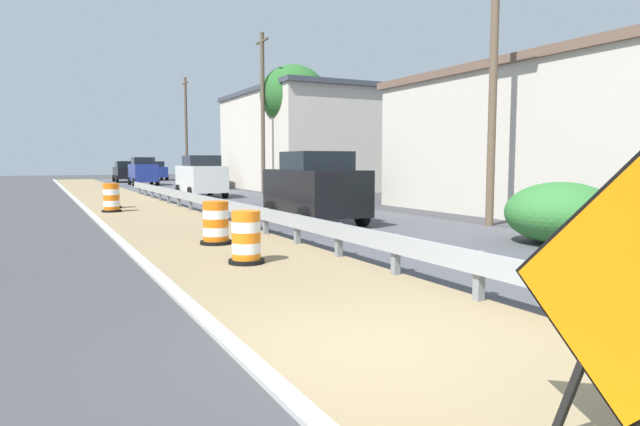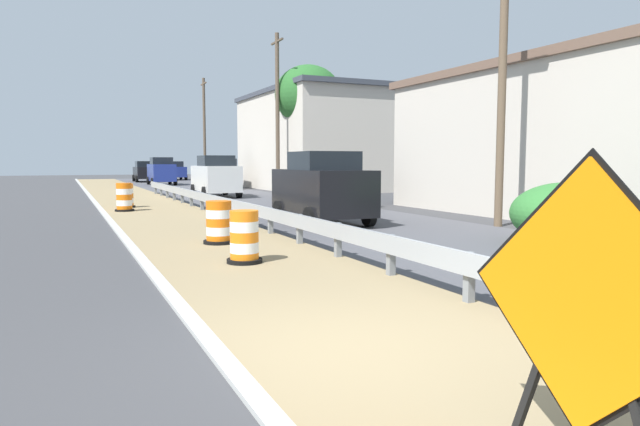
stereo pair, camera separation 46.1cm
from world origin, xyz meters
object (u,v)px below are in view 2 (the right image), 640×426
Objects in this scene: utility_pole_far at (204,129)px; utility_pole_near at (502,95)px; car_lead_far_lane at (322,188)px; car_trailing_far_lane at (161,171)px; utility_pole_mid at (277,112)px; traffic_barrel_mid at (219,224)px; traffic_barrel_nearest at (592,280)px; car_lead_near_lane at (145,171)px; car_distant_b at (215,176)px; traffic_barrel_far at (127,197)px; car_mid_far_lane at (174,171)px; warning_sign_diamond at (584,308)px; car_trailing_near_lane at (223,174)px; traffic_barrel_close at (244,239)px; car_distant_a at (329,184)px; traffic_barrel_farther at (124,198)px.

utility_pole_near is at bearing -89.98° from utility_pole_far.
car_lead_far_lane is 6.01m from utility_pole_near.
utility_pole_mid reaches higher than car_trailing_far_lane.
traffic_barrel_mid is 0.24× the size of car_trailing_far_lane.
traffic_barrel_mid is (-2.57, 8.14, -0.02)m from traffic_barrel_nearest.
car_distant_b is (0.45, -24.68, 0.15)m from car_lead_near_lane.
traffic_barrel_far is 35.30m from car_mid_far_lane.
warning_sign_diamond is 14.10m from utility_pole_near.
car_lead_near_lane reaches higher than traffic_barrel_mid.
utility_pole_far is (1.29, 11.07, 3.76)m from car_trailing_near_lane.
traffic_barrel_close is 44.73m from car_lead_near_lane.
car_mid_far_lane is (3.40, 4.17, -0.01)m from car_lead_near_lane.
car_lead_near_lane reaches higher than car_distant_a.
utility_pole_mid is at bearing 171.37° from car_distant_a.
car_trailing_near_lane is at bearing 62.87° from traffic_barrel_farther.
utility_pole_mid is (8.90, 28.93, 3.79)m from warning_sign_diamond.
traffic_barrel_nearest reaches higher than traffic_barrel_mid.
traffic_barrel_close is 0.22× the size of car_distant_b.
utility_pole_mid reaches higher than traffic_barrel_nearest.
car_distant_a is at bearing -96.78° from utility_pole_mid.
car_lead_near_lane is 24.24m from utility_pole_mid.
car_distant_b reaches higher than warning_sign_diamond.
utility_pole_far is at bearing 69.90° from traffic_barrel_far.
utility_pole_near is at bearing -89.72° from utility_pole_mid.
car_lead_near_lane is at bearing 134.93° from utility_pole_far.
car_trailing_near_lane is at bearing 82.38° from traffic_barrel_nearest.
traffic_barrel_farther is at bearing 171.99° from car_lead_near_lane.
traffic_barrel_nearest is 0.14× the size of utility_pole_near.
traffic_barrel_far is at bearing 128.50° from utility_pole_near.
traffic_barrel_close is 0.24× the size of car_distant_a.
traffic_barrel_farther is at bearing 96.67° from traffic_barrel_mid.
traffic_barrel_mid is 0.24× the size of car_distant_a.
traffic_barrel_mid reaches higher than traffic_barrel_far.
car_lead_far_lane reaches higher than traffic_barrel_nearest.
car_trailing_far_lane is at bearing -174.51° from car_distant_a.
car_distant_b is at bearing 103.60° from utility_pole_near.
utility_pole_far is at bearing 82.62° from traffic_barrel_nearest.
car_trailing_near_lane is 11.76m from utility_pole_far.
utility_pole_near reaches higher than car_trailing_far_lane.
car_distant_a is (0.04, -36.92, -0.00)m from car_mid_far_lane.
car_lead_far_lane is 43.26m from car_mid_far_lane.
warning_sign_diamond is 0.48× the size of car_lead_far_lane.
utility_pole_mid reaches higher than car_lead_far_lane.
traffic_barrel_mid reaches higher than traffic_barrel_close.
car_distant_b reaches higher than traffic_barrel_close.
car_trailing_far_lane is at bearing 97.35° from utility_pole_near.
utility_pole_mid is (4.30, -15.61, 3.74)m from car_trailing_far_lane.
traffic_barrel_close is 20.37m from car_distant_b.
utility_pole_near is at bearing 53.78° from traffic_barrel_nearest.
car_trailing_near_lane is (7.69, 36.74, -0.01)m from warning_sign_diamond.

